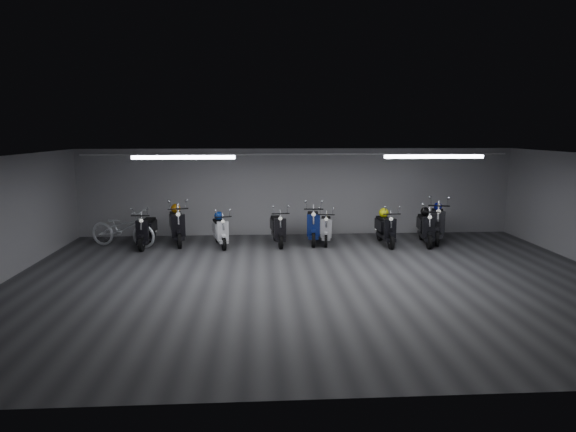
{
  "coord_description": "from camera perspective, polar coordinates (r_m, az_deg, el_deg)",
  "views": [
    {
      "loc": [
        -1.23,
        -10.64,
        3.35
      ],
      "look_at": [
        -0.45,
        2.5,
        1.05
      ],
      "focal_mm": 30.39,
      "sensor_mm": 36.0,
      "label": 1
    }
  ],
  "objects": [
    {
      "name": "helmet_2",
      "position": [
        15.25,
        15.74,
        0.52
      ],
      "size": [
        0.27,
        0.27,
        0.27
      ],
      "primitive_type": "sphere",
      "color": "black",
      "rests_on": "scooter_8"
    },
    {
      "name": "scooter_7",
      "position": [
        14.72,
        11.36,
        -0.91
      ],
      "size": [
        0.63,
        1.73,
        1.27
      ],
      "primitive_type": null,
      "rotation": [
        0.0,
        0.0,
        0.04
      ],
      "color": "black",
      "rests_on": "floor"
    },
    {
      "name": "conduit",
      "position": [
        15.62,
        1.15,
        7.24
      ],
      "size": [
        13.6,
        0.05,
        0.05
      ],
      "primitive_type": "cylinder",
      "rotation": [
        0.0,
        1.57,
        0.0
      ],
      "color": "white",
      "rests_on": "back_wall"
    },
    {
      "name": "bicycle",
      "position": [
        15.0,
        -18.79,
        -0.93
      ],
      "size": [
        2.18,
        1.33,
        1.33
      ],
      "primitive_type": "imported",
      "rotation": [
        0.0,
        0.0,
        1.25
      ],
      "color": "white",
      "rests_on": "floor"
    },
    {
      "name": "helmet_1",
      "position": [
        14.55,
        -8.11,
        0.02
      ],
      "size": [
        0.26,
        0.26,
        0.26
      ],
      "primitive_type": "sphere",
      "color": "navy",
      "rests_on": "scooter_2"
    },
    {
      "name": "helmet_4",
      "position": [
        14.89,
        11.14,
        0.38
      ],
      "size": [
        0.29,
        0.29,
        0.29
      ],
      "primitive_type": "sphere",
      "color": "#E3EA0D",
      "rests_on": "scooter_7"
    },
    {
      "name": "fluor_strip_right",
      "position": [
        12.4,
        16.69,
        6.68
      ],
      "size": [
        2.4,
        0.18,
        0.08
      ],
      "primitive_type": "cube",
      "color": "white",
      "rests_on": "ceiling"
    },
    {
      "name": "floor",
      "position": [
        11.22,
        3.1,
        -7.5
      ],
      "size": [
        14.0,
        10.0,
        0.01
      ],
      "primitive_type": "cube",
      "color": "#37383A",
      "rests_on": "ground"
    },
    {
      "name": "helmet_0",
      "position": [
        15.77,
        17.14,
        1.09
      ],
      "size": [
        0.25,
        0.25,
        0.25
      ],
      "primitive_type": "sphere",
      "color": "#0E159E",
      "rests_on": "scooter_9"
    },
    {
      "name": "scooter_0",
      "position": [
        14.75,
        -16.26,
        -1.09
      ],
      "size": [
        0.64,
        1.73,
        1.27
      ],
      "primitive_type": null,
      "rotation": [
        0.0,
        0.0,
        -0.04
      ],
      "color": "black",
      "rests_on": "floor"
    },
    {
      "name": "ceiling",
      "position": [
        10.72,
        3.24,
        6.98
      ],
      "size": [
        14.0,
        10.0,
        0.01
      ],
      "primitive_type": "cube",
      "color": "slate",
      "rests_on": "ground"
    },
    {
      "name": "front_wall",
      "position": [
        6.09,
        8.59,
        -8.91
      ],
      "size": [
        14.0,
        0.01,
        2.8
      ],
      "primitive_type": "cube",
      "color": "#979799",
      "rests_on": "ground"
    },
    {
      "name": "fluor_strip_left",
      "position": [
        11.79,
        -12.09,
        6.73
      ],
      "size": [
        2.4,
        0.18,
        0.08
      ],
      "primitive_type": "cube",
      "color": "white",
      "rests_on": "ceiling"
    },
    {
      "name": "scooter_1",
      "position": [
        14.92,
        -12.88,
        -0.49
      ],
      "size": [
        1.09,
        2.03,
        1.44
      ],
      "primitive_type": null,
      "rotation": [
        0.0,
        0.0,
        0.24
      ],
      "color": "black",
      "rests_on": "floor"
    },
    {
      "name": "scooter_9",
      "position": [
        15.54,
        17.1,
        -0.16
      ],
      "size": [
        1.29,
        2.12,
        1.5
      ],
      "primitive_type": null,
      "rotation": [
        0.0,
        0.0,
        -0.33
      ],
      "color": "black",
      "rests_on": "floor"
    },
    {
      "name": "helmet_3",
      "position": [
        15.13,
        -13.0,
        0.86
      ],
      "size": [
        0.29,
        0.29,
        0.29
      ],
      "primitive_type": "sphere",
      "color": "#C5760B",
      "rests_on": "scooter_1"
    },
    {
      "name": "scooter_6",
      "position": [
        14.69,
        4.48,
        -0.91
      ],
      "size": [
        0.75,
        1.67,
        1.2
      ],
      "primitive_type": null,
      "rotation": [
        0.0,
        0.0,
        -0.13
      ],
      "color": "#AEAEB2",
      "rests_on": "floor"
    },
    {
      "name": "scooter_8",
      "position": [
        15.05,
        15.86,
        -0.73
      ],
      "size": [
        0.86,
        1.86,
        1.34
      ],
      "primitive_type": null,
      "rotation": [
        0.0,
        0.0,
        -0.15
      ],
      "color": "black",
      "rests_on": "floor"
    },
    {
      "name": "back_wall",
      "position": [
        15.81,
        1.11,
        2.83
      ],
      "size": [
        14.0,
        0.01,
        2.8
      ],
      "primitive_type": "cube",
      "color": "#979799",
      "rests_on": "ground"
    },
    {
      "name": "scooter_3",
      "position": [
        14.46,
        -1.19,
        -0.89
      ],
      "size": [
        0.74,
        1.77,
        1.28
      ],
      "primitive_type": null,
      "rotation": [
        0.0,
        0.0,
        0.1
      ],
      "color": "black",
      "rests_on": "floor"
    },
    {
      "name": "scooter_4",
      "position": [
        14.73,
        2.95,
        -0.47
      ],
      "size": [
        0.79,
        1.93,
        1.4
      ],
      "primitive_type": null,
      "rotation": [
        0.0,
        0.0,
        -0.09
      ],
      "color": "navy",
      "rests_on": "floor"
    },
    {
      "name": "scooter_2",
      "position": [
        14.38,
        -7.93,
        -1.2
      ],
      "size": [
        0.92,
        1.7,
        1.2
      ],
      "primitive_type": null,
      "rotation": [
        0.0,
        0.0,
        0.25
      ],
      "color": "white",
      "rests_on": "floor"
    }
  ]
}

